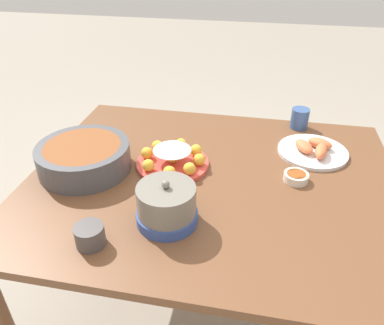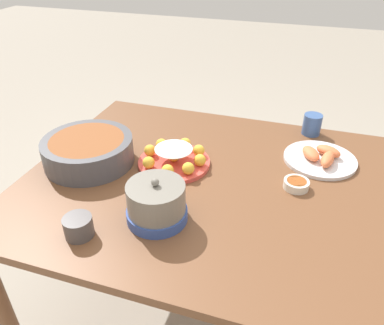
# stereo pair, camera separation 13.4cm
# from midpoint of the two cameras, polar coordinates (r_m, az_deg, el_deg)

# --- Properties ---
(ground_plane) EXTENTS (12.00, 12.00, 0.00)m
(ground_plane) POSITION_cam_midpoint_polar(r_m,az_deg,el_deg) (1.84, 0.19, -21.31)
(ground_plane) COLOR #9E9384
(dining_table) EXTENTS (1.30, 1.05, 0.73)m
(dining_table) POSITION_cam_midpoint_polar(r_m,az_deg,el_deg) (1.38, 0.23, -5.44)
(dining_table) COLOR brown
(dining_table) RESTS_ON ground_plane
(cake_plate) EXTENTS (0.27, 0.27, 0.08)m
(cake_plate) POSITION_cam_midpoint_polar(r_m,az_deg,el_deg) (1.39, -5.71, 0.35)
(cake_plate) COLOR #E04C42
(cake_plate) RESTS_ON dining_table
(serving_bowl) EXTENTS (0.33, 0.33, 0.10)m
(serving_bowl) POSITION_cam_midpoint_polar(r_m,az_deg,el_deg) (1.42, -18.77, 0.77)
(serving_bowl) COLOR #4C4C51
(serving_bowl) RESTS_ON dining_table
(sauce_bowl) EXTENTS (0.09, 0.09, 0.03)m
(sauce_bowl) POSITION_cam_midpoint_polar(r_m,az_deg,el_deg) (1.34, 12.84, -2.23)
(sauce_bowl) COLOR silver
(sauce_bowl) RESTS_ON dining_table
(seafood_platter) EXTENTS (0.27, 0.27, 0.05)m
(seafood_platter) POSITION_cam_midpoint_polar(r_m,az_deg,el_deg) (1.52, 15.64, 1.78)
(seafood_platter) COLOR silver
(seafood_platter) RESTS_ON dining_table
(cup_near) EXTENTS (0.08, 0.08, 0.09)m
(cup_near) POSITION_cam_midpoint_polar(r_m,az_deg,el_deg) (1.69, 13.93, 6.48)
(cup_near) COLOR #38568E
(cup_near) RESTS_ON dining_table
(cup_far) EXTENTS (0.08, 0.08, 0.06)m
(cup_far) POSITION_cam_midpoint_polar(r_m,az_deg,el_deg) (1.11, -18.73, -10.63)
(cup_far) COLOR #4C4747
(cup_far) RESTS_ON dining_table
(warming_pot) EXTENTS (0.19, 0.19, 0.15)m
(warming_pot) POSITION_cam_midpoint_polar(r_m,az_deg,el_deg) (1.12, -7.34, -6.60)
(warming_pot) COLOR #334C99
(warming_pot) RESTS_ON dining_table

